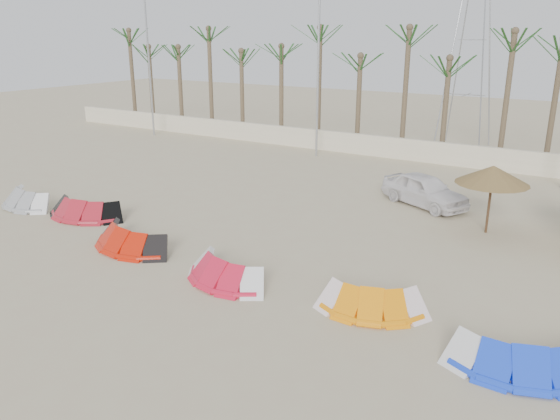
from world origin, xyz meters
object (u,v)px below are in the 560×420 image
Objects in this scene: kite_red_right at (230,267)px; parasol_left at (493,175)px; kite_red_mid at (136,235)px; kite_red_left at (90,207)px; kite_orange at (376,296)px; kite_grey at (31,197)px; kite_blue at (528,350)px; car at (425,190)px.

parasol_left is (5.90, 8.71, 1.91)m from kite_red_right.
kite_red_mid and kite_red_right have the same top height.
kite_red_right is at bearing -12.33° from kite_red_left.
kite_orange is at bearing -98.78° from parasol_left.
kite_red_right is 4.69m from kite_orange.
kite_red_left is 13.53m from kite_orange.
kite_blue is (20.98, -1.66, 0.00)m from kite_grey.
kite_grey and kite_red_right have the same top height.
kite_red_left is 1.10× the size of kite_red_right.
kite_red_mid is at bearing -179.35° from kite_orange.
parasol_left reaches higher than kite_orange.
kite_red_right is 11.22m from car.
kite_red_mid is 13.30m from kite_blue.
kite_orange is (16.94, -0.93, -0.00)m from kite_grey.
kite_red_right is at bearing -7.05° from kite_grey.
kite_red_left is 17.62m from kite_blue.
kite_grey is 0.96× the size of kite_orange.
kite_red_left is 1.34× the size of parasol_left.
kite_orange is at bearing 169.87° from kite_blue.
car is (-1.92, 10.29, 0.30)m from kite_orange.
parasol_left reaches higher than kite_red_mid.
car is (2.73, 10.88, 0.30)m from kite_red_right.
kite_red_right is 8.70m from kite_blue.
kite_red_left is 1.10× the size of kite_orange.
kite_red_left is at bearing 161.10° from kite_red_mid.
kite_red_left is at bearing 153.77° from car.
parasol_left is at bearing 107.52° from kite_blue.
kite_grey is 0.76× the size of car.
kite_orange is at bearing -5.68° from kite_red_left.
kite_red_mid is 1.34× the size of parasol_left.
kite_blue is (17.50, -2.06, -0.00)m from kite_red_left.
kite_grey is 12.38m from kite_red_right.
car is (15.02, 9.36, 0.30)m from kite_grey.
car is at bearing 100.57° from kite_orange.
kite_red_mid is at bearing 177.34° from kite_blue.
kite_grey is at bearing 176.84° from kite_orange.
kite_blue is (8.70, -0.14, 0.00)m from kite_red_right.
kite_red_left is at bearing 174.32° from kite_orange.
kite_red_right is 0.80× the size of car.
kite_red_right is 1.22× the size of parasol_left.
kite_red_left is at bearing 167.67° from kite_red_right.
kite_blue is 1.39× the size of parasol_left.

